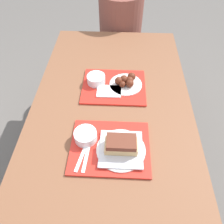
{
  "coord_description": "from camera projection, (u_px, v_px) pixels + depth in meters",
  "views": [
    {
      "loc": [
        0.04,
        -0.79,
        1.71
      ],
      "look_at": [
        0.01,
        -0.02,
        0.82
      ],
      "focal_mm": 35.0,
      "sensor_mm": 36.0,
      "label": 1
    }
  ],
  "objects": [
    {
      "name": "bowl_coleslaw_far",
      "position": [
        96.0,
        79.0,
        1.35
      ],
      "size": [
        0.11,
        0.11,
        0.05
      ],
      "color": "silver",
      "rests_on": "tray_far"
    },
    {
      "name": "ground_plane",
      "position": [
        111.0,
        174.0,
        1.81
      ],
      "size": [
        12.0,
        12.0,
        0.0
      ],
      "primitive_type": "plane",
      "color": "#605B56"
    },
    {
      "name": "condiment_packet",
      "position": [
        112.0,
        134.0,
        1.11
      ],
      "size": [
        0.04,
        0.03,
        0.01
      ],
      "color": "#3F3F47",
      "rests_on": "tray_near"
    },
    {
      "name": "brisket_sandwich_plate",
      "position": [
        121.0,
        147.0,
        1.03
      ],
      "size": [
        0.24,
        0.24,
        0.09
      ],
      "color": "white",
      "rests_on": "tray_near"
    },
    {
      "name": "bowl_coleslaw_near",
      "position": [
        85.0,
        135.0,
        1.08
      ],
      "size": [
        0.11,
        0.11,
        0.05
      ],
      "color": "silver",
      "rests_on": "tray_near"
    },
    {
      "name": "person_seated_across",
      "position": [
        121.0,
        21.0,
        1.95
      ],
      "size": [
        0.38,
        0.38,
        0.73
      ],
      "color": "brown",
      "rests_on": "picnic_bench_far"
    },
    {
      "name": "picnic_bench_far",
      "position": [
        116.0,
        56.0,
        2.23
      ],
      "size": [
        0.88,
        0.28,
        0.46
      ],
      "color": "brown",
      "rests_on": "ground_plane"
    },
    {
      "name": "plastic_knife_near",
      "position": [
        87.0,
        156.0,
        1.03
      ],
      "size": [
        0.03,
        0.17,
        0.0
      ],
      "color": "white",
      "rests_on": "tray_near"
    },
    {
      "name": "picnic_table",
      "position": [
        111.0,
        124.0,
        1.29
      ],
      "size": [
        0.93,
        1.76,
        0.78
      ],
      "color": "brown",
      "rests_on": "ground_plane"
    },
    {
      "name": "wings_plate_far",
      "position": [
        126.0,
        82.0,
        1.34
      ],
      "size": [
        0.2,
        0.2,
        0.06
      ],
      "color": "white",
      "rests_on": "tray_far"
    },
    {
      "name": "tray_far",
      "position": [
        114.0,
        86.0,
        1.36
      ],
      "size": [
        0.39,
        0.31,
        0.01
      ],
      "color": "red",
      "rests_on": "picnic_table"
    },
    {
      "name": "tray_near",
      "position": [
        110.0,
        147.0,
        1.07
      ],
      "size": [
        0.39,
        0.31,
        0.01
      ],
      "color": "red",
      "rests_on": "picnic_table"
    },
    {
      "name": "napkin_far",
      "position": [
        109.0,
        91.0,
        1.32
      ],
      "size": [
        0.15,
        0.1,
        0.01
      ],
      "color": "white",
      "rests_on": "tray_far"
    },
    {
      "name": "plastic_fork_near",
      "position": [
        82.0,
        156.0,
        1.03
      ],
      "size": [
        0.05,
        0.17,
        0.0
      ],
      "color": "white",
      "rests_on": "tray_near"
    }
  ]
}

